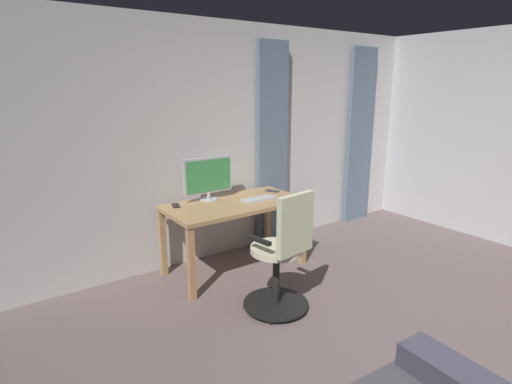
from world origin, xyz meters
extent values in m
plane|color=#6C5B5A|center=(0.00, 0.00, 0.00)|extent=(6.96, 6.96, 0.00)
cube|color=silver|center=(0.00, -2.67, 1.25)|extent=(5.36, 0.10, 2.51)
cube|color=slate|center=(-1.92, -2.56, 1.17)|extent=(0.45, 0.06, 2.34)
cube|color=slate|center=(-0.42, -2.56, 1.17)|extent=(0.41, 0.06, 2.34)
cube|color=tan|center=(0.36, -2.17, 0.70)|extent=(1.39, 0.70, 0.04)
cube|color=tan|center=(-0.30, -1.86, 0.34)|extent=(0.06, 0.06, 0.68)
cube|color=tan|center=(1.01, -1.86, 0.34)|extent=(0.06, 0.06, 0.68)
cube|color=tan|center=(-0.30, -2.48, 0.34)|extent=(0.06, 0.06, 0.68)
cube|color=tan|center=(1.01, -2.48, 0.34)|extent=(0.06, 0.06, 0.68)
cylinder|color=black|center=(0.49, -1.31, 0.04)|extent=(0.56, 0.56, 0.02)
sphere|color=black|center=(0.24, -1.35, 0.03)|extent=(0.05, 0.05, 0.05)
sphere|color=black|center=(0.45, -1.57, 0.03)|extent=(0.05, 0.05, 0.05)
sphere|color=black|center=(0.72, -1.44, 0.03)|extent=(0.05, 0.05, 0.05)
sphere|color=black|center=(0.68, -1.14, 0.03)|extent=(0.05, 0.05, 0.05)
sphere|color=black|center=(0.38, -1.08, 0.03)|extent=(0.05, 0.05, 0.05)
cylinder|color=black|center=(0.49, -1.31, 0.28)|extent=(0.06, 0.06, 0.48)
cylinder|color=beige|center=(0.49, -1.31, 0.54)|extent=(0.49, 0.49, 0.05)
cube|color=beige|center=(0.47, -1.12, 0.81)|extent=(0.38, 0.10, 0.49)
cube|color=black|center=(0.69, -1.29, 0.68)|extent=(0.07, 0.24, 0.03)
cube|color=black|center=(0.30, -1.34, 0.68)|extent=(0.07, 0.24, 0.03)
cylinder|color=#B7BCC1|center=(0.52, -2.40, 0.73)|extent=(0.18, 0.18, 0.01)
cylinder|color=#B7BCC1|center=(0.52, -2.40, 0.76)|extent=(0.04, 0.04, 0.06)
cube|color=#B7BCC1|center=(0.52, -2.41, 0.98)|extent=(0.54, 0.03, 0.37)
cube|color=#3D9951|center=(0.52, -2.39, 0.98)|extent=(0.50, 0.01, 0.32)
cube|color=#B7BCC1|center=(0.11, -2.09, 0.73)|extent=(0.36, 0.13, 0.02)
cube|color=#333338|center=(-0.22, -2.29, 0.73)|extent=(0.13, 0.16, 0.01)
cube|color=black|center=(0.89, -2.40, 0.73)|extent=(0.10, 0.16, 0.01)
camera|label=1|loc=(2.48, 1.16, 1.87)|focal=28.80mm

